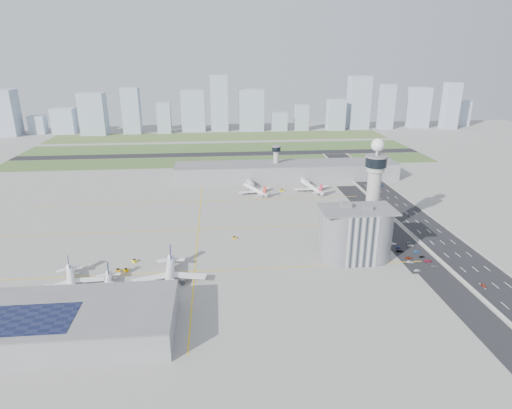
{
  "coord_description": "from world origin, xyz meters",
  "views": [
    {
      "loc": [
        -26.14,
        -241.27,
        112.47
      ],
      "look_at": [
        0.0,
        35.0,
        15.0
      ],
      "focal_mm": 30.0,
      "sensor_mm": 36.0,
      "label": 1
    }
  ],
  "objects": [
    {
      "name": "car_hw_2",
      "position": [
        122.27,
        117.99,
        0.65
      ],
      "size": [
        2.8,
        4.95,
        1.3
      ],
      "primitive_type": "imported",
      "rotation": [
        0.0,
        0.0,
        0.14
      ],
      "color": "navy",
      "rests_on": "ground"
    },
    {
      "name": "taxiway_line_h_0",
      "position": [
        -40.0,
        -30.0,
        0.01
      ],
      "size": [
        260.0,
        0.6,
        0.01
      ],
      "primitive_type": "cube",
      "color": "yellow",
      "rests_on": "ground"
    },
    {
      "name": "airplane_near_c",
      "position": [
        -52.27,
        -42.06,
        6.37
      ],
      "size": [
        40.98,
        47.44,
        12.74
      ],
      "primitive_type": null,
      "rotation": [
        0.0,
        0.0,
        -1.52
      ],
      "color": "white",
      "rests_on": "ground"
    },
    {
      "name": "tug_1",
      "position": [
        -77.65,
        -25.96,
        0.85
      ],
      "size": [
        3.39,
        3.54,
        1.7
      ],
      "primitive_type": null,
      "rotation": [
        0.0,
        0.0,
        -2.47
      ],
      "color": "#F6B200",
      "rests_on": "ground"
    },
    {
      "name": "tug_3",
      "position": [
        -16.33,
        12.32,
        0.84
      ],
      "size": [
        3.25,
        2.56,
        1.68
      ],
      "primitive_type": null,
      "rotation": [
        0.0,
        0.0,
        -1.36
      ],
      "color": "gold",
      "rests_on": "ground"
    },
    {
      "name": "car_lot_4",
      "position": [
        83.45,
        -11.74,
        0.56
      ],
      "size": [
        3.32,
        1.47,
        1.11
      ],
      "primitive_type": "imported",
      "rotation": [
        0.0,
        0.0,
        1.62
      ],
      "color": "navy",
      "rests_on": "ground"
    },
    {
      "name": "skyline_bldg_5",
      "position": [
        -150.11,
        419.66,
        33.44
      ],
      "size": [
        25.49,
        20.39,
        66.89
      ],
      "primitive_type": "cube",
      "color": "#9EADC1",
      "rests_on": "ground"
    },
    {
      "name": "barrier_left",
      "position": [
        101.0,
        0.0,
        0.6
      ],
      "size": [
        0.6,
        500.0,
        1.2
      ],
      "primitive_type": "cube",
      "color": "#9E9E99",
      "rests_on": "ground"
    },
    {
      "name": "skyline_bldg_12",
      "position": [
        162.17,
        421.29,
        23.44
      ],
      "size": [
        26.14,
        20.92,
        46.89
      ],
      "primitive_type": "cube",
      "color": "#9EADC1",
      "rests_on": "ground"
    },
    {
      "name": "car_lot_8",
      "position": [
        92.18,
        -25.28,
        0.55
      ],
      "size": [
        3.37,
        1.68,
        1.1
      ],
      "primitive_type": "imported",
      "rotation": [
        0.0,
        0.0,
        1.69
      ],
      "color": "black",
      "rests_on": "ground"
    },
    {
      "name": "tug_5",
      "position": [
        61.3,
        107.43,
        1.04
      ],
      "size": [
        4.08,
        3.26,
        2.09
      ],
      "primitive_type": null,
      "rotation": [
        0.0,
        0.0,
        1.33
      ],
      "color": "gold",
      "rests_on": "ground"
    },
    {
      "name": "control_tower",
      "position": [
        72.0,
        8.0,
        35.04
      ],
      "size": [
        14.0,
        14.0,
        64.5
      ],
      "color": "#ADAAA5",
      "rests_on": "ground"
    },
    {
      "name": "ground",
      "position": [
        0.0,
        0.0,
        0.0
      ],
      "size": [
        1000.0,
        1000.0,
        0.0
      ],
      "primitive_type": "plane",
      "color": "#9E9B93"
    },
    {
      "name": "car_hw_0",
      "position": [
        108.29,
        -60.19,
        0.61
      ],
      "size": [
        1.54,
        3.6,
        1.21
      ],
      "primitive_type": "imported",
      "rotation": [
        0.0,
        0.0,
        -0.03
      ],
      "color": "#9D3923",
      "rests_on": "ground"
    },
    {
      "name": "car_lot_9",
      "position": [
        92.1,
        -18.52,
        0.6
      ],
      "size": [
        3.71,
        1.57,
        1.19
      ],
      "primitive_type": "imported",
      "rotation": [
        0.0,
        0.0,
        1.48
      ],
      "color": "navy",
      "rests_on": "ground"
    },
    {
      "name": "barrier_right",
      "position": [
        129.0,
        0.0,
        0.6
      ],
      "size": [
        0.6,
        500.0,
        1.2
      ],
      "primitive_type": "cube",
      "color": "#9E9E99",
      "rests_on": "ground"
    },
    {
      "name": "skyline_bldg_14",
      "position": [
        244.74,
        426.38,
        34.37
      ],
      "size": [
        21.59,
        17.28,
        68.75
      ],
      "primitive_type": "cube",
      "color": "#9EADC1",
      "rests_on": "ground"
    },
    {
      "name": "grass_strip_0",
      "position": [
        -20.0,
        225.0,
        0.04
      ],
      "size": [
        480.0,
        50.0,
        0.08
      ],
      "primitive_type": "cube",
      "color": "#3E5A2A",
      "rests_on": "ground"
    },
    {
      "name": "skyline_bldg_11",
      "position": [
        108.28,
        423.34,
        19.48
      ],
      "size": [
        20.22,
        16.18,
        38.97
      ],
      "primitive_type": "cube",
      "color": "#9EADC1",
      "rests_on": "ground"
    },
    {
      "name": "grass_strip_1",
      "position": [
        -20.0,
        300.0,
        0.04
      ],
      "size": [
        480.0,
        60.0,
        0.08
      ],
      "primitive_type": "cube",
      "color": "#4C6F34",
      "rests_on": "ground"
    },
    {
      "name": "car_hw_1",
      "position": [
        113.84,
        38.75,
        0.59
      ],
      "size": [
        1.46,
        3.68,
        1.19
      ],
      "primitive_type": "imported",
      "rotation": [
        0.0,
        0.0,
        -0.06
      ],
      "color": "#27292F",
      "rests_on": "ground"
    },
    {
      "name": "skyline_bldg_10",
      "position": [
        73.27,
        423.68,
        13.87
      ],
      "size": [
        23.01,
        18.41,
        27.75
      ],
      "primitive_type": "cube",
      "color": "#9EADC1",
      "rests_on": "ground"
    },
    {
      "name": "jet_bridge_near_1",
      "position": [
        -83.0,
        -61.0,
        2.85
      ],
      "size": [
        5.39,
        14.31,
        5.7
      ],
      "primitive_type": null,
      "rotation": [
        0.0,
        0.0,
        1.4
      ],
      "color": "silver",
      "rests_on": "ground"
    },
    {
      "name": "skyline_bldg_8",
      "position": [
        -19.42,
        431.56,
        41.69
      ],
      "size": [
        26.33,
        21.06,
        83.39
      ],
      "primitive_type": "cube",
      "color": "#9EADC1",
      "rests_on": "ground"
    },
    {
      "name": "airplane_far_b",
      "position": [
        55.95,
        110.13,
        5.53
      ],
      "size": [
        41.98,
        46.35,
        11.07
      ],
      "primitive_type": null,
      "rotation": [
        0.0,
        0.0,
        1.81
      ],
      "color": "white",
      "rests_on": "ground"
    },
    {
      "name": "car_lot_7",
      "position": [
        93.05,
        -30.96,
        0.66
      ],
      "size": [
        4.66,
        2.17,
        1.32
      ],
      "primitive_type": "imported",
      "rotation": [
        0.0,
        0.0,
        1.5
      ],
      "color": "#9C203D",
      "rests_on": "ground"
    },
    {
      "name": "skyline_bldg_3",
      "position": [
        -252.58,
        431.35,
        18.47
      ],
      "size": [
        32.3,
        25.84,
        36.93
      ],
      "primitive_type": "cube",
      "color": "#9EADC1",
      "rests_on": "ground"
    },
    {
      "name": "skyline_bldg_13",
      "position": [
        201.27,
        433.27,
        40.6
      ],
      "size": [
        32.26,
        25.81,
        81.2
      ],
      "primitive_type": "cube",
      "color": "#9EADC1",
      "rests_on": "ground"
    },
    {
      "name": "tug_2",
      "position": [
        -74.9,
        -15.21,
        0.89
      ],
      "size": [
        3.62,
        3.65,
        1.77
      ],
      "primitive_type": null,
      "rotation": [
        0.0,
        0.0,
        -2.37
      ],
      "color": "yellow",
      "rests_on": "ground"
    },
    {
      "name": "car_lot_2",
      "position": [
        83.81,
        -26.09,
        0.54
      ],
      "size": [
        3.98,
        1.99,
        1.08
      ],
      "primitive_type": "imported",
      "rotation": [
        0.0,
        0.0,
        1.52
      ],
      "color": "maroon",
      "rests_on": "ground"
    },
    {
      "name": "jet_bridge_near_2",
      "position": [
        -53.0,
        -61.0,
        2.85
      ],
      "size": [
        5.39,
        14.31,
        5.7
      ],
      "primitive_type": null,
      "rotation": [
        0.0,
        0.0,
        1.4
      ],
      "color": "silver",
      "rests_on": "ground"
    },
    {
      "name": "skyline_bldg_4",
      "position": [
        -204.47,
        415.19,
        30.18
      ],
      "size": [
        35.81,
        28.65,
        60.36
      ],
      "primitive_type": "cube",
      "color": "#9EADC1",
      "rests_on": "ground"
    },
    {
      "name": "taxiway_line_h_1",
      "position": [
        -40.0,
        30.0,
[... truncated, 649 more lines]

